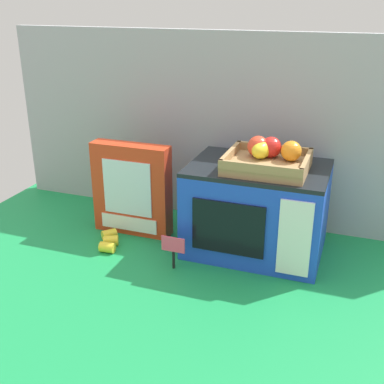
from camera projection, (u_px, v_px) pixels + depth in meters
ground_plane at (210, 245)px, 1.53m from camera, size 1.70×1.70×0.00m
display_back_panel at (233, 130)px, 1.61m from camera, size 1.61×0.03×0.63m
toy_microwave at (257, 209)px, 1.46m from camera, size 0.40×0.29×0.27m
food_groups_crate at (268, 158)px, 1.38m from camera, size 0.23×0.20×0.09m
cookie_set_box at (132, 189)px, 1.57m from camera, size 0.26×0.07×0.30m
price_sign at (173, 248)px, 1.38m from camera, size 0.07×0.01×0.10m
loose_toy_banana at (109, 241)px, 1.52m from camera, size 0.09×0.12×0.03m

